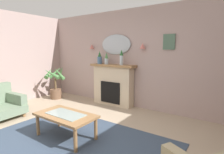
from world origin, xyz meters
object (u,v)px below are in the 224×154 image
Objects in this scene: wall_mirror at (116,45)px; wall_sconce_right at (143,46)px; framed_picture at (169,42)px; coffee_table at (66,117)px; potted_plant_corner_palm at (55,83)px; mantel_vase_centre at (106,59)px; wall_sconce_left at (92,47)px; fireplace at (113,85)px; mantel_vase_right at (121,57)px; mantel_vase_left at (100,58)px.

wall_sconce_right is at bearing -3.37° from wall_mirror.
framed_picture is 2.84m from coffee_table.
mantel_vase_centre is at bearing 16.45° from potted_plant_corner_palm.
wall_sconce_left is (-0.85, -0.05, -0.05)m from wall_mirror.
fireplace reaches higher than coffee_table.
potted_plant_corner_palm is (-2.18, -0.50, -0.86)m from mantel_vase_right.
fireplace is 3.71× the size of mantel_vase_left.
wall_mirror is 6.86× the size of wall_sconce_right.
wall_mirror is (0.20, 0.17, 0.40)m from mantel_vase_centre.
wall_sconce_left is at bearing 174.04° from mantel_vase_right.
mantel_vase_left is (-0.45, -0.03, 0.75)m from fireplace.
mantel_vase_left is at bearing -174.73° from framed_picture.
framed_picture reaches higher than fireplace.
mantel_vase_centre is at bearing -139.64° from wall_mirror.
mantel_vase_right reaches higher than mantel_vase_left.
mantel_vase_right is 0.38× the size of coffee_table.
fireplace is 1.42× the size of wall_mirror.
potted_plant_corner_palm is at bearing -168.70° from framed_picture.
coffee_table is at bearing -115.05° from framed_picture.
mantel_vase_right is at bearing -29.54° from wall_mirror.
wall_sconce_left is 2.35m from framed_picture.
wall_sconce_right is at bearing 12.31° from mantel_vase_right.
wall_sconce_right is at bearing 79.53° from coffee_table.
mantel_vase_right is 1.27m from framed_picture.
framed_picture is (1.70, 0.18, 0.44)m from mantel_vase_centre.
wall_mirror is (0.45, 0.17, 0.39)m from mantel_vase_left.
wall_sconce_left is at bearing 173.84° from fireplace.
mantel_vase_centre is 1.92m from potted_plant_corner_palm.
wall_mirror reaches higher than wall_sconce_left.
mantel_vase_right is at bearing -5.39° from fireplace.
wall_mirror is at bearing 176.63° from wall_sconce_right.
wall_mirror is at bearing 20.70° from mantel_vase_left.
wall_sconce_right reaches higher than potted_plant_corner_palm.
mantel_vase_right is 0.63m from wall_sconce_right.
wall_sconce_left is (-1.15, 0.12, 0.29)m from mantel_vase_right.
coffee_table is (0.89, -2.08, -0.93)m from mantel_vase_left.
wall_sconce_left is 0.39× the size of framed_picture.
wall_sconce_left is 0.13× the size of potted_plant_corner_palm.
wall_mirror is 2.67× the size of framed_picture.
wall_mirror reaches higher than wall_sconce_right.
mantel_vase_centre is at bearing -173.48° from wall_sconce_right.
fireplace is 9.71× the size of wall_sconce_left.
framed_picture is at bearing 0.38° from wall_mirror.
fireplace is 3.78× the size of framed_picture.
potted_plant_corner_palm is at bearing -160.49° from wall_mirror.
coffee_table is (-1.06, -2.26, -1.37)m from framed_picture.
fireplace is 2.16m from coffee_table.
wall_mirror is at bearing 150.46° from mantel_vase_right.
mantel_vase_left reaches higher than potted_plant_corner_palm.
coffee_table is at bearing -34.34° from potted_plant_corner_palm.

